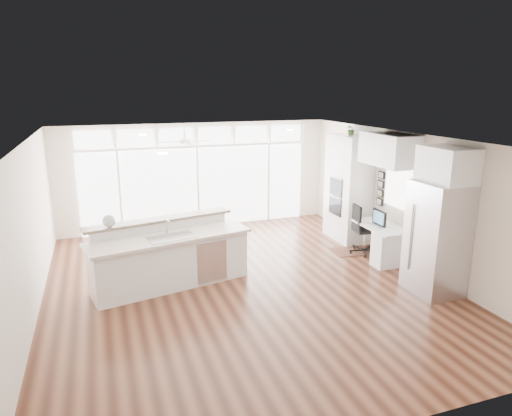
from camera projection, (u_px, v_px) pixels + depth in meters
name	position (u px, v px, depth m)	size (l,w,h in m)	color
floor	(244.00, 286.00, 8.47)	(7.00, 8.00, 0.02)	#3F1F13
ceiling	(243.00, 139.00, 7.78)	(7.00, 8.00, 0.02)	white
wall_back	(197.00, 176.00, 11.77)	(7.00, 0.04, 2.70)	silver
wall_front	(368.00, 320.00, 4.47)	(7.00, 0.04, 2.70)	silver
wall_left	(27.00, 236.00, 7.01)	(0.04, 8.00, 2.70)	silver
wall_right	(408.00, 200.00, 9.23)	(0.04, 8.00, 2.70)	silver
glass_wall	(198.00, 188.00, 11.80)	(5.80, 0.06, 2.08)	silver
transom_row	(196.00, 136.00, 11.46)	(5.90, 0.06, 0.40)	silver
desk_window	(398.00, 187.00, 9.44)	(0.04, 0.85, 0.85)	white
ceiling_fan	(184.00, 137.00, 10.23)	(1.16, 1.16, 0.32)	white
recessed_lights	(240.00, 139.00, 7.96)	(3.40, 3.00, 0.02)	white
oven_cabinet	(348.00, 188.00, 10.80)	(0.64, 1.20, 2.50)	white
desk_nook	(381.00, 243.00, 9.64)	(0.72, 1.30, 0.76)	white
upper_cabinets	(389.00, 150.00, 9.15)	(0.64, 1.30, 0.64)	white
refrigerator	(437.00, 239.00, 7.97)	(0.76, 0.90, 2.00)	#BCBBC0
fridge_cabinet	(448.00, 165.00, 7.65)	(0.64, 0.90, 0.60)	white
framed_photos	(381.00, 188.00, 10.05)	(0.06, 0.22, 0.80)	black
kitchen_island	(170.00, 255.00, 8.34)	(2.95, 1.11, 1.17)	white
rug	(352.00, 251.00, 10.22)	(0.85, 0.62, 0.01)	#361911
office_chair	(365.00, 229.00, 9.98)	(0.57, 0.53, 1.10)	black
fishbowl	(109.00, 221.00, 8.01)	(0.23, 0.23, 0.23)	silver
monitor	(379.00, 218.00, 9.47)	(0.07, 0.43, 0.36)	black
keyboard	(372.00, 226.00, 9.46)	(0.13, 0.34, 0.02)	silver
potted_plant	(351.00, 130.00, 10.45)	(0.25, 0.28, 0.21)	#345B27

